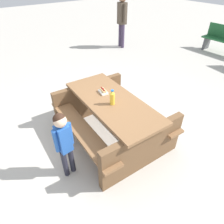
# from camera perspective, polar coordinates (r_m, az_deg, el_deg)

# --- Properties ---
(ground_plane) EXTENTS (30.00, 30.00, 0.00)m
(ground_plane) POSITION_cam_1_polar(r_m,az_deg,el_deg) (3.50, 0.00, -6.88)
(ground_plane) COLOR #B7B2A8
(ground_plane) RESTS_ON ground
(picnic_table) EXTENTS (1.86, 1.48, 0.75)m
(picnic_table) POSITION_cam_1_polar(r_m,az_deg,el_deg) (3.21, 0.00, -1.14)
(picnic_table) COLOR brown
(picnic_table) RESTS_ON ground
(soda_bottle) EXTENTS (0.08, 0.08, 0.24)m
(soda_bottle) POSITION_cam_1_polar(r_m,az_deg,el_deg) (2.89, 0.10, 4.18)
(soda_bottle) COLOR yellow
(soda_bottle) RESTS_ON picnic_table
(hotdog_tray) EXTENTS (0.20, 0.14, 0.08)m
(hotdog_tray) POSITION_cam_1_polar(r_m,az_deg,el_deg) (3.21, -2.62, 6.08)
(hotdog_tray) COLOR white
(hotdog_tray) RESTS_ON picnic_table
(child_in_coat) EXTENTS (0.17, 0.26, 1.06)m
(child_in_coat) POSITION_cam_1_polar(r_m,az_deg,el_deg) (2.56, -13.92, -7.52)
(child_in_coat) COLOR #262633
(child_in_coat) RESTS_ON ground
(bystander_adult) EXTENTS (0.43, 0.28, 1.74)m
(bystander_adult) POSITION_cam_1_polar(r_m,az_deg,el_deg) (7.37, 2.92, 26.67)
(bystander_adult) COLOR #3F334C
(bystander_adult) RESTS_ON ground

